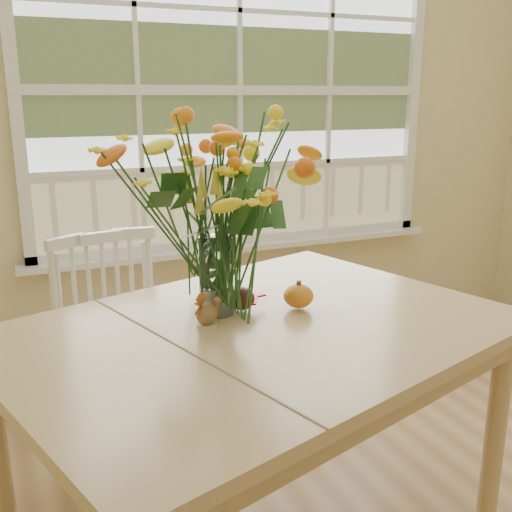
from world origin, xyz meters
name	(u,v)px	position (x,y,z in m)	size (l,w,h in m)	color
wall_back	(238,128)	(0.00, 2.25, 1.35)	(4.00, 0.02, 2.70)	beige
window	(240,94)	(0.00, 2.21, 1.53)	(2.42, 0.12, 1.74)	silver
dining_table	(258,353)	(-0.53, 0.72, 0.74)	(1.81, 1.52, 0.83)	tan
windsor_chair	(116,343)	(-0.86, 1.44, 0.54)	(0.52, 0.50, 0.97)	white
flower_vase	(215,198)	(-0.61, 0.88, 1.21)	(0.54, 0.54, 0.64)	white
pumpkin	(298,297)	(-0.35, 0.81, 0.87)	(0.10, 0.10, 0.08)	#C96517
turkey_figurine	(207,314)	(-0.68, 0.78, 0.87)	(0.10, 0.10, 0.10)	#CCB78C
dark_gourd	(242,300)	(-0.53, 0.87, 0.87)	(0.13, 0.11, 0.08)	#38160F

